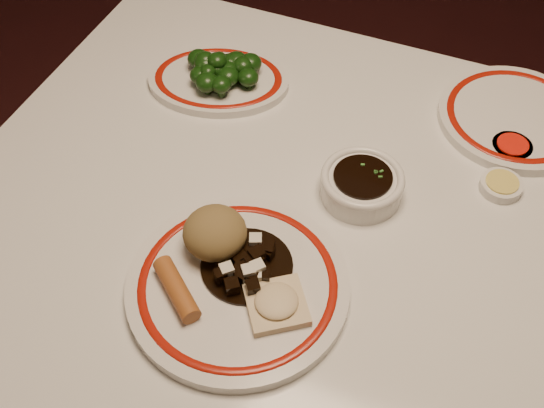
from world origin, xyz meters
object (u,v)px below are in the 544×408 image
at_px(spring_roll, 177,289).
at_px(broccoli_pile, 221,68).
at_px(stirfry_heap, 247,264).
at_px(soy_bowl, 362,186).
at_px(rice_mound, 215,233).
at_px(broccoli_plate, 218,80).
at_px(dining_table, 343,264).
at_px(main_plate, 238,286).
at_px(fried_wonton, 277,303).

height_order(spring_roll, broccoli_pile, broccoli_pile).
xyz_separation_m(stirfry_heap, soy_bowl, (0.10, 0.20, -0.01)).
bearing_deg(rice_mound, broccoli_pile, 113.95).
bearing_deg(broccoli_plate, spring_roll, -71.49).
bearing_deg(dining_table, rice_mound, -143.91).
bearing_deg(broccoli_plate, main_plate, -61.12).
bearing_deg(soy_bowl, fried_wonton, -99.08).
bearing_deg(fried_wonton, broccoli_plate, 124.60).
bearing_deg(stirfry_heap, broccoli_pile, 120.01).
distance_m(dining_table, fried_wonton, 0.21).
relative_size(rice_mound, broccoli_pile, 0.65).
relative_size(broccoli_plate, soy_bowl, 2.34).
height_order(main_plate, stirfry_heap, stirfry_heap).
distance_m(rice_mound, broccoli_pile, 0.36).
height_order(spring_roll, soy_bowl, spring_roll).
xyz_separation_m(dining_table, broccoli_plate, (-0.31, 0.22, 0.10)).
height_order(fried_wonton, broccoli_pile, broccoli_pile).
distance_m(spring_roll, soy_bowl, 0.32).
distance_m(main_plate, soy_bowl, 0.25).
bearing_deg(broccoli_plate, broccoli_pile, 0.48).
bearing_deg(fried_wonton, spring_roll, -165.82).
bearing_deg(main_plate, broccoli_pile, 118.02).
distance_m(dining_table, main_plate, 0.22).
distance_m(stirfry_heap, broccoli_plate, 0.41).
distance_m(rice_mound, spring_roll, 0.09).
bearing_deg(main_plate, spring_roll, -144.48).
bearing_deg(dining_table, broccoli_plate, 145.07).
bearing_deg(broccoli_plate, dining_table, -34.93).
height_order(rice_mound, broccoli_pile, rice_mound).
xyz_separation_m(fried_wonton, soy_bowl, (0.04, 0.24, -0.01)).
distance_m(dining_table, rice_mound, 0.24).
bearing_deg(stirfry_heap, rice_mound, 162.42).
distance_m(stirfry_heap, soy_bowl, 0.22).
xyz_separation_m(main_plate, spring_roll, (-0.07, -0.05, 0.02)).
height_order(rice_mound, fried_wonton, rice_mound).
bearing_deg(stirfry_heap, broccoli_plate, 120.91).
xyz_separation_m(fried_wonton, broccoli_pile, (-0.26, 0.39, 0.01)).
bearing_deg(spring_roll, broccoli_pile, 56.25).
height_order(spring_roll, fried_wonton, spring_roll).
height_order(stirfry_heap, soy_bowl, stirfry_heap).
height_order(rice_mound, spring_roll, rice_mound).
bearing_deg(soy_bowl, main_plate, -113.90).
bearing_deg(rice_mound, soy_bowl, 50.23).
bearing_deg(fried_wonton, dining_table, 76.13).
relative_size(rice_mound, fried_wonton, 0.84).
bearing_deg(main_plate, soy_bowl, 66.10).
relative_size(broccoli_pile, soy_bowl, 1.11).
xyz_separation_m(fried_wonton, broccoli_plate, (-0.27, 0.39, -0.02)).
distance_m(dining_table, soy_bowl, 0.13).
relative_size(dining_table, rice_mound, 13.60).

